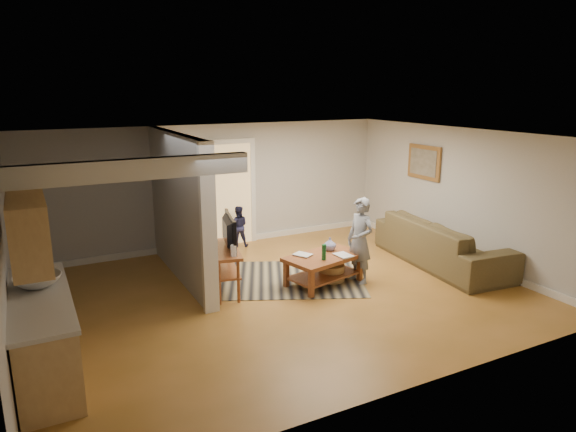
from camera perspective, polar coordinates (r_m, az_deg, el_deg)
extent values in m
plane|color=olive|center=(8.27, -0.73, -8.69)|extent=(7.50, 7.50, 0.00)
cube|color=beige|center=(10.58, -8.09, 3.30)|extent=(7.50, 0.04, 2.50)
cube|color=beige|center=(7.10, -28.99, -3.69)|extent=(0.04, 6.00, 2.50)
cube|color=beige|center=(10.08, 18.66, 2.17)|extent=(0.04, 6.00, 2.50)
cube|color=white|center=(7.66, -0.79, 8.82)|extent=(7.50, 6.00, 0.04)
cube|color=beige|center=(8.78, -12.08, 0.92)|extent=(0.15, 3.10, 2.50)
cube|color=white|center=(7.34, -8.81, -1.51)|extent=(0.22, 0.10, 2.50)
cube|color=white|center=(10.83, -7.82, -2.92)|extent=(7.50, 0.04, 0.12)
cube|color=white|center=(10.36, 18.03, -4.29)|extent=(0.04, 6.00, 0.12)
cube|color=#D8B272|center=(10.66, -6.43, 2.34)|extent=(0.90, 0.06, 2.10)
cube|color=tan|center=(6.62, -25.45, -11.95)|extent=(0.60, 2.20, 0.90)
cube|color=beige|center=(6.43, -25.89, -8.17)|extent=(0.64, 2.24, 0.05)
cube|color=tan|center=(6.18, -26.94, -0.58)|extent=(0.35, 2.00, 0.70)
imported|color=silver|center=(6.71, -26.01, -7.07)|extent=(0.54, 0.54, 0.19)
cube|color=#322216|center=(8.07, -10.47, 4.21)|extent=(0.03, 0.40, 0.34)
cube|color=#322216|center=(8.55, -11.47, 4.70)|extent=(0.03, 0.40, 0.34)
cube|color=#322216|center=(9.02, -12.36, 5.14)|extent=(0.03, 0.40, 0.34)
cube|color=olive|center=(10.68, 14.88, 5.79)|extent=(0.04, 0.90, 0.68)
cube|color=black|center=(8.90, 0.13, -6.96)|extent=(3.00, 2.68, 0.01)
imported|color=#453F22|center=(10.05, 16.55, -5.10)|extent=(1.40, 2.96, 0.83)
cube|color=maroon|center=(8.55, 4.01, -4.59)|extent=(1.42, 1.03, 0.06)
cube|color=silver|center=(8.55, 4.01, -4.55)|extent=(0.88, 0.62, 0.02)
cube|color=maroon|center=(8.65, 3.97, -6.53)|extent=(1.29, 0.90, 0.03)
cube|color=maroon|center=(8.06, 2.60, -7.54)|extent=(0.09, 0.09, 0.47)
cube|color=maroon|center=(8.83, 7.99, -5.70)|extent=(0.09, 0.09, 0.47)
cube|color=maroon|center=(8.47, -0.20, -6.42)|extent=(0.09, 0.09, 0.47)
cube|color=maroon|center=(9.21, 5.18, -4.78)|extent=(0.09, 0.09, 0.47)
imported|color=navy|center=(8.80, 4.66, -3.82)|extent=(0.26, 0.26, 0.22)
cylinder|color=#114E21|center=(8.28, 4.02, -4.03)|extent=(0.07, 0.07, 0.26)
imported|color=#998C4C|center=(8.43, 1.27, -4.60)|extent=(0.32, 0.35, 0.03)
imported|color=#66594C|center=(8.47, 5.55, -4.57)|extent=(0.25, 0.32, 0.02)
cube|color=maroon|center=(8.21, -7.14, -3.73)|extent=(0.68, 1.23, 0.05)
cube|color=maroon|center=(8.32, -7.07, -5.82)|extent=(0.61, 1.12, 0.03)
cylinder|color=maroon|center=(7.84, -7.63, -7.31)|extent=(0.05, 0.05, 0.71)
cylinder|color=maroon|center=(8.78, -8.44, -4.98)|extent=(0.05, 0.05, 0.71)
cylinder|color=maroon|center=(7.88, -5.53, -7.15)|extent=(0.05, 0.05, 0.71)
cylinder|color=maroon|center=(8.81, -6.57, -4.85)|extent=(0.05, 0.05, 0.71)
imported|color=black|center=(8.21, -7.01, -3.56)|extent=(0.33, 0.94, 0.54)
cylinder|color=white|center=(7.78, -6.04, -3.86)|extent=(0.10, 0.10, 0.17)
cube|color=black|center=(8.68, -9.87, -4.25)|extent=(0.11, 0.11, 1.01)
cube|color=black|center=(10.14, -12.65, -1.51)|extent=(0.11, 0.11, 1.07)
cylinder|color=#A58A47|center=(8.81, 4.87, -6.28)|extent=(0.44, 0.44, 0.29)
sphere|color=red|center=(8.82, 5.07, -5.26)|extent=(0.14, 0.14, 0.14)
sphere|color=gold|center=(8.73, 4.45, -5.31)|extent=(0.14, 0.14, 0.14)
sphere|color=#238F2E|center=(8.70, 5.10, -5.26)|extent=(0.14, 0.14, 0.14)
imported|color=gray|center=(8.87, 7.86, -7.22)|extent=(0.43, 0.58, 1.45)
imported|color=#202143|center=(10.73, -5.51, -3.35)|extent=(0.50, 0.45, 0.85)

